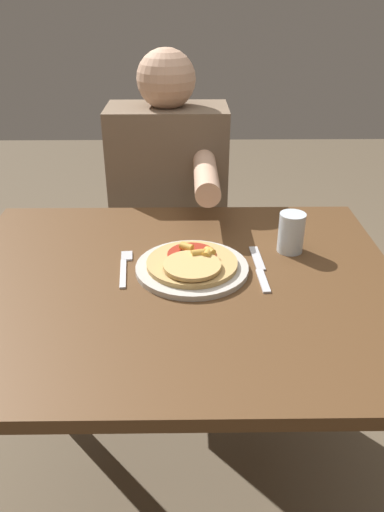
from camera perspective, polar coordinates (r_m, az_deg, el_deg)
The scene contains 8 objects.
ground_plane at distance 1.70m, azimuth -1.44°, elevation -25.54°, with size 8.00×8.00×0.00m, color brown.
dining_table at distance 1.24m, azimuth -1.81°, elevation -7.61°, with size 1.06×0.86×0.77m.
plate at distance 1.20m, azimuth -0.00°, elevation -1.38°, with size 0.27×0.27×0.01m.
pizza at distance 1.19m, azimuth 0.06°, elevation -0.76°, with size 0.22×0.22×0.04m.
fork at distance 1.23m, azimuth -7.70°, elevation -1.16°, with size 0.03×0.18×0.00m.
knife at distance 1.22m, azimuth 7.76°, elevation -1.46°, with size 0.03×0.22×0.00m.
drinking_glass at distance 1.30m, azimuth 11.27°, elevation 2.64°, with size 0.07×0.07×0.10m.
person_diner at distance 1.76m, azimuth -2.56°, elevation 6.11°, with size 0.39×0.52×1.22m.
Camera 1 is at (0.03, -1.00, 1.38)m, focal length 35.00 mm.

